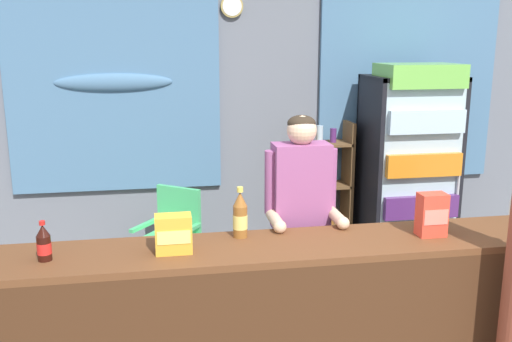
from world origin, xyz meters
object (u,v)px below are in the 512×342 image
Objects in this scene: stall_counter at (296,309)px; plastic_lawn_chair at (171,233)px; soda_bottle_cola at (44,244)px; soda_bottle_iced_tea at (240,216)px; snack_box_choco_powder at (173,234)px; bottle_shelf_rack at (325,189)px; shopkeeper at (301,208)px; drink_fridge at (410,157)px; snack_box_crackers at (432,215)px.

plastic_lawn_chair is at bearing 111.31° from stall_counter.
plastic_lawn_chair is at bearing 66.61° from soda_bottle_cola.
soda_bottle_cola is (-0.69, -1.59, 0.54)m from plastic_lawn_chair.
soda_bottle_iced_tea is 0.43m from snack_box_choco_powder.
bottle_shelf_rack reaches higher than plastic_lawn_chair.
stall_counter is 3.04× the size of bottle_shelf_rack.
stall_counter is 1.81m from plastic_lawn_chair.
shopkeeper reaches higher than stall_counter.
soda_bottle_cola is at bearing -148.39° from drink_fridge.
soda_bottle_iced_tea is (-1.08, -1.84, 0.38)m from bottle_shelf_rack.
snack_box_choco_powder is at bearing -0.11° from soda_bottle_cola.
drink_fridge is 2.17× the size of plastic_lawn_chair.
plastic_lawn_chair is 4.08× the size of snack_box_choco_powder.
shopkeeper is 5.29× the size of soda_bottle_iced_tea.
soda_bottle_cola is (-1.51, -0.47, 0.02)m from shopkeeper.
snack_box_choco_powder is at bearing -179.59° from snack_box_crackers.
stall_counter is 15.63× the size of snack_box_crackers.
drink_fridge reaches higher than plastic_lawn_chair.
snack_box_crackers is (0.68, -0.46, 0.06)m from shopkeeper.
drink_fridge is 1.41× the size of bottle_shelf_rack.
snack_box_crackers is (-0.68, -1.75, 0.04)m from drink_fridge.
soda_bottle_iced_tea is (-0.44, -0.29, 0.06)m from shopkeeper.
stall_counter is at bearing -68.69° from plastic_lawn_chair.
stall_counter is at bearing -44.65° from soda_bottle_iced_tea.
stall_counter is 0.62m from soda_bottle_iced_tea.
shopkeeper is 0.53m from soda_bottle_iced_tea.
drink_fridge is (1.52, 1.86, 0.44)m from stall_counter.
snack_box_crackers is at bearing 0.25° from soda_bottle_cola.
bottle_shelf_rack is 1.70m from shopkeeper.
plastic_lawn_chair is at bearing -163.64° from bottle_shelf_rack.
snack_box_crackers reaches higher than soda_bottle_cola.
snack_box_choco_powder reaches higher than plastic_lawn_chair.
plastic_lawn_chair is at bearing 126.31° from shopkeeper.
shopkeeper is at bearing 145.54° from snack_box_crackers.
drink_fridge is at bearing 41.41° from soda_bottle_iced_tea.
soda_bottle_cola is at bearing -179.75° from snack_box_crackers.
soda_bottle_iced_tea is at bearing -138.59° from drink_fridge.
soda_bottle_cola reaches higher than plastic_lawn_chair.
snack_box_choco_powder is (-0.67, 0.09, 0.46)m from stall_counter.
drink_fridge reaches higher than bottle_shelf_rack.
drink_fridge is 8.85× the size of snack_box_choco_powder.
plastic_lawn_chair is 1.57m from soda_bottle_iced_tea.
plastic_lawn_chair is 3.95× the size of soda_bottle_cola.
soda_bottle_iced_tea reaches higher than stall_counter.
soda_bottle_iced_tea is at bearing 24.67° from snack_box_choco_powder.
drink_fridge is at bearing 50.76° from stall_counter.
drink_fridge is at bearing 43.59° from shopkeeper.
stall_counter is 2.16× the size of drink_fridge.
snack_box_crackers is at bearing -34.46° from shopkeeper.
bottle_shelf_rack reaches higher than soda_bottle_iced_tea.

